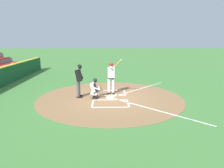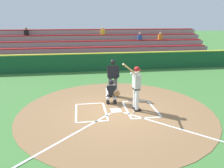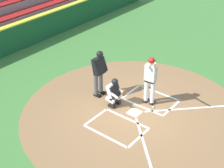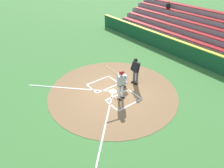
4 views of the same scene
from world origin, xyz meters
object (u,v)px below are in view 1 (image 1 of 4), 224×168
object	(u,v)px
plate_umpire	(79,79)
baseball	(116,94)
batter	(111,76)
catcher	(95,88)

from	to	relation	value
plate_umpire	baseball	distance (m)	2.39
batter	baseball	world-z (taller)	batter
plate_umpire	batter	bearing A→B (deg)	110.61
catcher	baseball	bearing A→B (deg)	121.24
batter	baseball	xyz separation A→B (m)	(0.15, 0.28, -1.06)
plate_umpire	catcher	bearing A→B (deg)	77.43
plate_umpire	baseball	bearing A→B (deg)	104.26
batter	plate_umpire	distance (m)	1.93
catcher	baseball	world-z (taller)	catcher
catcher	plate_umpire	bearing A→B (deg)	-102.57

